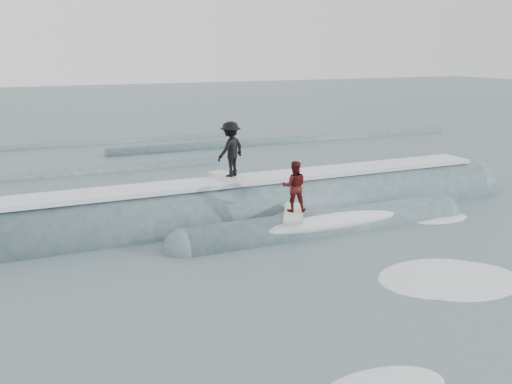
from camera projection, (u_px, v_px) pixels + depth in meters
name	position (u px, v px, depth m)	size (l,w,h in m)	color
ground	(319.00, 268.00, 14.37)	(160.00, 160.00, 0.00)	#3D575A
breaking_wave	(255.00, 218.00, 18.48)	(21.38, 4.05, 2.54)	#36555B
surfer_black	(231.00, 151.00, 17.95)	(1.30, 2.07, 1.84)	silver
surfer_red	(294.00, 190.00, 16.66)	(1.46, 2.01, 1.60)	silver
whitewater	(440.00, 280.00, 13.63)	(9.48, 8.47, 0.10)	white
far_swells	(144.00, 154.00, 29.88)	(39.45, 8.65, 0.80)	#36555B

